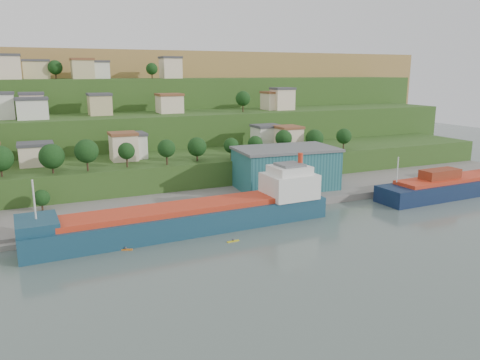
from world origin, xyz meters
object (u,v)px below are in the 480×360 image
cargo_ship_far (469,184)px  warehouse (285,168)px  cargo_ship_near (195,218)px  kayak_orange (126,249)px

cargo_ship_far → warehouse: 59.23m
cargo_ship_near → kayak_orange: (-18.30, -6.55, -2.83)m
cargo_ship_far → kayak_orange: (-109.80, -4.74, -2.53)m
cargo_ship_near → kayak_orange: size_ratio=25.20×
cargo_ship_near → cargo_ship_far: cargo_ship_near is taller
kayak_orange → cargo_ship_far: bearing=25.9°
cargo_ship_far → kayak_orange: size_ratio=21.68×
warehouse → kayak_orange: (-55.62, -27.97, -8.21)m
cargo_ship_near → warehouse: size_ratio=2.30×
warehouse → kayak_orange: warehouse is taller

